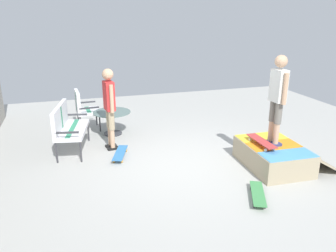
# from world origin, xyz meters

# --- Properties ---
(ground_plane) EXTENTS (12.00, 12.00, 0.10)m
(ground_plane) POSITION_xyz_m (0.00, 0.00, -0.05)
(ground_plane) COLOR #A8A8A3
(skate_ramp) EXTENTS (1.43, 1.65, 0.45)m
(skate_ramp) POSITION_xyz_m (-0.53, -1.60, 0.22)
(skate_ramp) COLOR tan
(skate_ramp) RESTS_ON ground_plane
(patio_bench) EXTENTS (1.33, 0.78, 1.02)m
(patio_bench) POSITION_xyz_m (1.39, 2.20, 0.62)
(patio_bench) COLOR #38383D
(patio_bench) RESTS_ON ground_plane
(patio_chair_near_house) EXTENTS (0.65, 0.59, 1.02)m
(patio_chair_near_house) POSITION_xyz_m (2.72, 1.79, 0.61)
(patio_chair_near_house) COLOR #38383D
(patio_chair_near_house) RESTS_ON ground_plane
(patio_table) EXTENTS (0.90, 0.90, 0.57)m
(patio_table) POSITION_xyz_m (2.20, 1.15, 0.40)
(patio_table) COLOR #38383D
(patio_table) RESTS_ON ground_plane
(person_watching) EXTENTS (0.48, 0.28, 1.76)m
(person_watching) POSITION_xyz_m (1.29, 1.30, 1.03)
(person_watching) COLOR black
(person_watching) RESTS_ON ground_plane
(person_skater) EXTENTS (0.48, 0.24, 1.69)m
(person_skater) POSITION_xyz_m (-0.50, -1.55, 1.44)
(person_skater) COLOR navy
(person_skater) RESTS_ON skate_ramp
(skateboard_by_bench) EXTENTS (0.82, 0.45, 0.10)m
(skateboard_by_bench) POSITION_xyz_m (0.77, 1.19, 0.08)
(skateboard_by_bench) COLOR #3372B2
(skateboard_by_bench) RESTS_ON ground_plane
(skateboard_spare) EXTENTS (0.81, 0.53, 0.10)m
(skateboard_spare) POSITION_xyz_m (-1.51, -0.67, 0.08)
(skateboard_spare) COLOR #3F8C4C
(skateboard_spare) RESTS_ON ground_plane
(skateboard_on_ramp) EXTENTS (0.80, 0.20, 0.10)m
(skateboard_on_ramp) POSITION_xyz_m (-0.49, -1.31, 0.53)
(skateboard_on_ramp) COLOR #B23838
(skateboard_on_ramp) RESTS_ON skate_ramp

